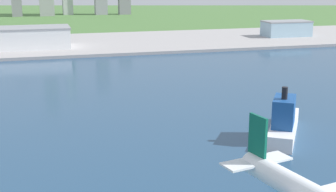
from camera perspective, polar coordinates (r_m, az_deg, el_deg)
ground_plane at (r=265.13m, az=-8.39°, el=0.19°), size 2400.00×2400.00×0.00m
water_bay at (r=207.87m, az=-6.26°, el=-3.64°), size 840.00×360.00×0.15m
industrial_pier at (r=450.96m, az=-11.52°, el=5.96°), size 840.00×140.00×2.50m
ferry_boat at (r=198.05m, az=13.43°, el=-2.99°), size 31.60×41.79×21.61m
warehouse_main at (r=427.00m, az=-15.79°, el=6.63°), size 64.65×37.47×17.57m
warehouse_annex at (r=504.44m, az=13.70°, el=7.71°), size 46.51×24.59×15.31m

